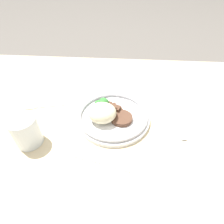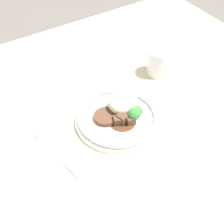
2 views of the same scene
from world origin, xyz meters
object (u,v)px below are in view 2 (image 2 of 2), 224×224
object	(u,v)px
plate	(119,115)
juice_glass	(158,63)
spoon	(198,93)
fork	(51,149)
knife	(104,83)

from	to	relation	value
plate	juice_glass	bearing A→B (deg)	26.34
juice_glass	spoon	distance (m)	0.17
plate	fork	bearing A→B (deg)	179.20
knife	fork	bearing A→B (deg)	-135.07
plate	knife	size ratio (longest dim) A/B	1.17
knife	spoon	xyz separation A→B (m)	(0.24, -0.21, 0.00)
fork	spoon	bearing A→B (deg)	-104.92
juice_glass	plate	bearing A→B (deg)	-153.66
fork	juice_glass	bearing A→B (deg)	-85.92
plate	knife	world-z (taller)	plate
juice_glass	fork	size ratio (longest dim) A/B	0.49
juice_glass	knife	distance (m)	0.20
juice_glass	knife	bearing A→B (deg)	165.46
spoon	fork	bearing A→B (deg)	162.26
juice_glass	spoon	bearing A→B (deg)	-73.11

